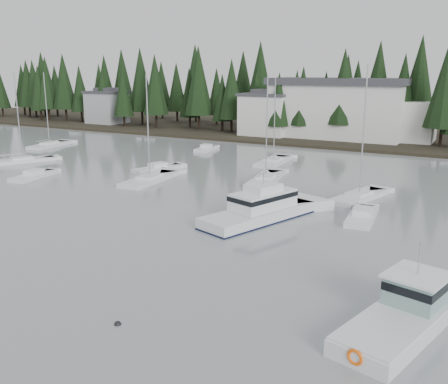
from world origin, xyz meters
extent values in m
cube|color=black|center=(0.00, 97.00, 0.00)|extent=(240.00, 54.00, 1.00)
cube|color=silver|center=(-18.00, 79.00, 4.25)|extent=(9.00, 7.00, 7.50)
cube|color=#38383D|center=(-18.00, 79.00, 8.25)|extent=(9.54, 7.42, 0.50)
cube|color=#38383D|center=(-18.00, 79.00, 8.85)|extent=(4.95, 3.85, 0.80)
cube|color=#999EA0|center=(-60.00, 81.00, 4.00)|extent=(8.00, 7.00, 7.00)
cube|color=#38383D|center=(-60.00, 81.00, 7.75)|extent=(8.48, 7.42, 0.50)
cube|color=#38383D|center=(-60.00, 81.00, 8.35)|extent=(4.40, 3.85, 0.80)
cube|color=silver|center=(-5.00, 82.00, 5.50)|extent=(24.00, 10.00, 10.00)
cube|color=#38383D|center=(-5.00, 82.00, 10.80)|extent=(25.00, 11.00, 1.20)
cube|color=silver|center=(7.00, 84.00, 4.00)|extent=(10.00, 8.00, 7.00)
cube|color=silver|center=(4.00, 28.36, 0.16)|extent=(7.00, 12.02, 1.67)
cube|color=black|center=(4.00, 28.36, 0.03)|extent=(7.06, 12.09, 0.23)
cube|color=white|center=(4.18, 28.91, 1.78)|extent=(4.65, 6.59, 1.51)
cube|color=black|center=(4.18, 28.91, 2.14)|extent=(4.74, 6.66, 0.42)
cube|color=white|center=(4.18, 28.91, 2.87)|extent=(2.97, 3.51, 0.68)
cylinder|color=#A5A8AD|center=(4.18, 28.91, 3.71)|extent=(0.10, 0.10, 1.15)
cube|color=silver|center=(18.44, 14.28, 0.11)|extent=(5.34, 9.56, 1.47)
cube|color=silver|center=(18.44, 14.28, 0.91)|extent=(5.23, 9.37, 0.14)
cube|color=#799E96|center=(18.89, 16.04, 1.70)|extent=(3.20, 3.28, 1.58)
cube|color=white|center=(18.89, 16.04, 2.55)|extent=(3.59, 3.71, 0.14)
cube|color=black|center=(18.89, 16.04, 2.01)|extent=(3.27, 3.34, 0.45)
cylinder|color=#A5A8AD|center=(18.89, 16.04, 3.51)|extent=(0.08, 0.08, 1.81)
torus|color=#F2590C|center=(17.30, 9.90, 0.62)|extent=(0.81, 0.35, 0.79)
cube|color=silver|center=(9.95, 40.18, -0.03)|extent=(4.64, 8.55, 1.05)
cube|color=white|center=(9.95, 40.18, 0.62)|extent=(2.48, 3.15, 0.30)
cylinder|color=#A5A8AD|center=(9.95, 40.18, 7.01)|extent=(0.14, 0.14, 13.03)
cube|color=silver|center=(-45.94, 50.31, -0.03)|extent=(4.34, 8.94, 1.05)
cube|color=white|center=(-45.94, 50.31, 0.62)|extent=(2.52, 3.22, 0.30)
cylinder|color=#A5A8AD|center=(-45.94, 50.31, 6.48)|extent=(0.14, 0.14, 11.95)
cube|color=silver|center=(-14.04, 36.50, -0.03)|extent=(3.67, 9.57, 1.05)
cube|color=white|center=(-14.04, 36.50, 0.62)|extent=(2.30, 3.34, 0.30)
cylinder|color=#A5A8AD|center=(-14.04, 36.50, 6.46)|extent=(0.14, 0.14, 11.92)
cube|color=silver|center=(-1.92, 43.18, -0.03)|extent=(4.14, 9.60, 1.05)
cube|color=white|center=(-1.92, 43.18, 0.62)|extent=(2.36, 3.42, 0.30)
cylinder|color=#A5A8AD|center=(-1.92, 43.18, 6.39)|extent=(0.14, 0.14, 11.79)
cube|color=silver|center=(-37.61, 37.70, -0.03)|extent=(6.24, 8.86, 1.05)
cube|color=white|center=(-37.61, 37.70, 0.62)|extent=(2.91, 3.43, 0.30)
cylinder|color=#A5A8AD|center=(-37.61, 37.70, 6.64)|extent=(0.14, 0.14, 12.27)
cube|color=silver|center=(-5.72, 54.36, -0.03)|extent=(3.45, 8.98, 1.05)
cube|color=white|center=(-5.72, 54.36, 0.62)|extent=(2.22, 3.12, 0.30)
cylinder|color=#A5A8AD|center=(-5.72, 54.36, 6.19)|extent=(0.14, 0.14, 11.38)
cube|color=silver|center=(-27.72, 31.17, 0.05)|extent=(3.17, 6.81, 0.90)
cube|color=white|center=(-27.72, 31.17, 0.75)|extent=(1.80, 2.30, 0.55)
cube|color=silver|center=(11.97, 33.12, 0.05)|extent=(2.87, 6.81, 0.90)
cube|color=white|center=(11.97, 33.12, 0.75)|extent=(1.71, 2.26, 0.55)
cube|color=silver|center=(-19.98, 59.64, 0.05)|extent=(2.80, 5.51, 0.90)
cube|color=white|center=(-19.98, 59.64, 0.75)|extent=(1.68, 1.86, 0.55)
cube|color=silver|center=(-17.06, 42.24, 0.05)|extent=(4.23, 7.28, 0.90)
cube|color=white|center=(-17.06, 42.24, 0.75)|extent=(2.11, 2.57, 0.55)
sphere|color=black|center=(5.38, 7.97, 0.00)|extent=(0.38, 0.38, 0.38)
camera|label=1|loc=(21.68, -10.11, 13.03)|focal=40.00mm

